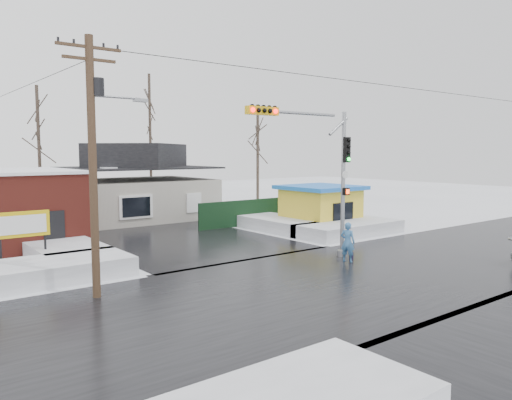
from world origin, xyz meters
TOP-DOWN VIEW (x-y plane):
  - ground at (0.00, 0.00)m, footprint 120.00×120.00m
  - road_ns at (0.00, 0.00)m, footprint 10.00×120.00m
  - road_ew at (0.00, 0.00)m, footprint 120.00×10.00m
  - snowbank_nw at (-9.00, 7.00)m, footprint 7.00×3.00m
  - snowbank_ne at (9.00, 7.00)m, footprint 7.00×3.00m
  - snowbank_nside_w at (-7.00, 12.00)m, footprint 3.00×8.00m
  - snowbank_nside_e at (7.00, 12.00)m, footprint 3.00×8.00m
  - traffic_signal at (2.43, 2.97)m, footprint 6.05×0.68m
  - utility_pole at (-7.93, 3.50)m, footprint 3.15×0.44m
  - marquee_sign at (-9.00, 9.49)m, footprint 2.20×0.21m
  - house at (2.00, 22.00)m, footprint 10.40×8.40m
  - kiosk at (9.50, 9.99)m, footprint 4.60×4.60m
  - fence at (6.50, 14.00)m, footprint 8.00×0.12m
  - tree_far_left at (-4.00, 26.00)m, footprint 3.00×3.00m
  - tree_far_mid at (6.00, 28.00)m, footprint 3.00×3.00m
  - tree_far_right at (12.00, 20.00)m, footprint 3.00×3.00m
  - pedestrian at (3.24, 1.97)m, footprint 0.68×0.80m
  - shopping_bag at (3.71, 2.14)m, footprint 0.30×0.22m

SIDE VIEW (x-z plane):
  - ground at x=0.00m, z-range 0.00..0.00m
  - road_ns at x=0.00m, z-range 0.00..0.02m
  - road_ew at x=0.00m, z-range 0.00..0.02m
  - shopping_bag at x=3.71m, z-range 0.00..0.35m
  - snowbank_nw at x=-9.00m, z-range 0.00..0.80m
  - snowbank_ne at x=9.00m, z-range 0.00..0.80m
  - snowbank_nside_w at x=-7.00m, z-range 0.00..0.80m
  - snowbank_nside_e at x=7.00m, z-range 0.00..0.80m
  - fence at x=6.50m, z-range 0.00..1.80m
  - pedestrian at x=3.24m, z-range 0.00..1.86m
  - kiosk at x=9.50m, z-range 0.03..2.90m
  - marquee_sign at x=-9.00m, z-range 0.65..3.20m
  - house at x=2.00m, z-range -0.26..5.50m
  - traffic_signal at x=2.43m, z-range 1.04..8.04m
  - utility_pole at x=-7.93m, z-range 0.61..9.61m
  - tree_far_right at x=12.00m, z-range 2.66..11.66m
  - tree_far_left at x=-4.00m, z-range 2.95..12.95m
  - tree_far_mid at x=6.00m, z-range 3.54..15.54m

